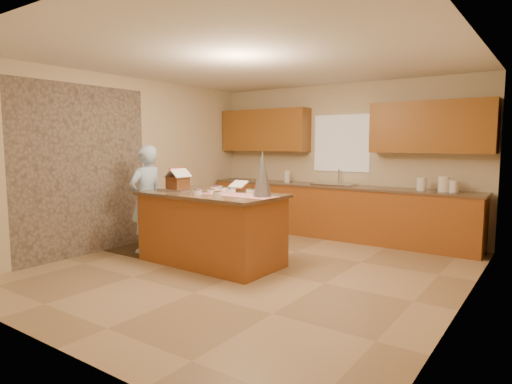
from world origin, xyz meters
TOP-DOWN VIEW (x-y plane):
  - floor at (0.00, 0.00)m, footprint 5.50×5.50m
  - ceiling at (0.00, 0.00)m, footprint 5.50×5.50m
  - wall_back at (0.00, 2.75)m, footprint 5.50×5.50m
  - wall_front at (0.00, -2.75)m, footprint 5.50×5.50m
  - wall_left at (-2.50, 0.00)m, footprint 5.50×5.50m
  - wall_right at (2.50, 0.00)m, footprint 5.50×5.50m
  - stone_accent at (-2.48, -0.80)m, footprint 0.00×2.50m
  - window_curtain at (0.00, 2.72)m, footprint 1.05×0.03m
  - back_counter_base at (0.00, 2.45)m, footprint 4.80×0.60m
  - back_counter_top at (0.00, 2.45)m, footprint 4.85×0.63m
  - upper_cabinet_left at (-1.55, 2.57)m, footprint 1.85×0.35m
  - upper_cabinet_right at (1.55, 2.57)m, footprint 1.85×0.35m
  - sink at (0.00, 2.45)m, footprint 0.70×0.45m
  - faucet at (0.00, 2.63)m, footprint 0.03×0.03m
  - island_base at (-0.65, -0.09)m, footprint 1.94×1.00m
  - island_top at (-0.65, -0.09)m, footprint 2.02×1.09m
  - table_runner at (-0.17, -0.10)m, footprint 1.07×0.41m
  - baking_tray at (-1.24, -0.13)m, footprint 0.50×0.37m
  - cookbook at (-0.48, 0.31)m, footprint 0.24×0.19m
  - tinsel_tree at (0.18, -0.06)m, footprint 0.24×0.24m
  - rug at (-1.90, -0.18)m, footprint 1.09×0.71m
  - boy at (-1.85, -0.18)m, footprint 0.39×0.59m
  - canister_a at (1.48, 2.45)m, footprint 0.15×0.15m
  - canister_b at (1.80, 2.45)m, footprint 0.16×0.16m
  - canister_c at (1.94, 2.45)m, footprint 0.13×0.13m
  - paper_towel at (-0.96, 2.45)m, footprint 0.10×0.10m
  - gingerbread_house at (-1.24, -0.13)m, footprint 0.30×0.30m
  - candy_bowls at (-0.55, 0.00)m, footprint 0.81×0.74m

SIDE VIEW (x-z plane):
  - floor at x=0.00m, z-range 0.00..0.00m
  - rug at x=-1.90m, z-range 0.00..0.01m
  - back_counter_base at x=0.00m, z-range 0.00..0.88m
  - island_base at x=-0.65m, z-range 0.00..0.94m
  - boy at x=-1.85m, z-range 0.01..1.62m
  - sink at x=0.00m, z-range 0.83..0.95m
  - back_counter_top at x=0.00m, z-range 0.88..0.92m
  - island_top at x=-0.65m, z-range 0.94..0.98m
  - table_runner at x=-0.17m, z-range 0.98..0.98m
  - baking_tray at x=-1.24m, z-range 0.98..1.00m
  - candy_bowls at x=-0.55m, z-range 0.98..1.04m
  - canister_c at x=1.94m, z-range 0.92..1.10m
  - canister_a at x=1.48m, z-range 0.92..1.12m
  - paper_towel at x=-0.96m, z-range 0.92..1.14m
  - canister_b at x=1.80m, z-range 0.92..1.16m
  - faucet at x=0.00m, z-range 0.92..1.20m
  - cookbook at x=-0.48m, z-range 1.02..1.12m
  - gingerbread_house at x=-1.24m, z-range 0.97..1.27m
  - stone_accent at x=-2.48m, z-range 0.00..2.50m
  - tinsel_tree at x=0.18m, z-range 0.98..1.56m
  - wall_back at x=0.00m, z-range 1.35..1.35m
  - wall_front at x=0.00m, z-range 1.35..1.35m
  - wall_left at x=-2.50m, z-range 1.35..1.35m
  - wall_right at x=2.50m, z-range 1.35..1.35m
  - window_curtain at x=0.00m, z-range 1.15..2.15m
  - upper_cabinet_left at x=-1.55m, z-range 1.50..2.30m
  - upper_cabinet_right at x=1.55m, z-range 1.50..2.30m
  - ceiling at x=0.00m, z-range 2.70..2.70m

